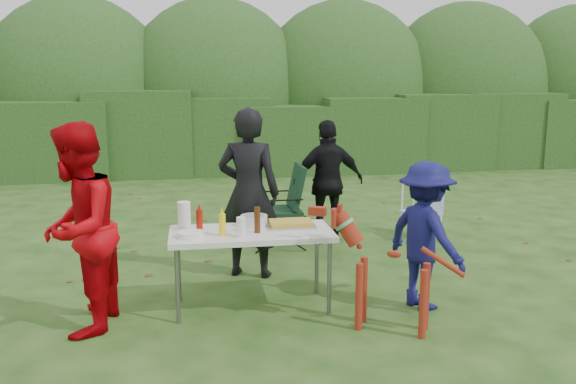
{
  "coord_description": "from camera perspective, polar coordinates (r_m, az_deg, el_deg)",
  "views": [
    {
      "loc": [
        -0.65,
        -5.46,
        2.16
      ],
      "look_at": [
        0.31,
        0.47,
        1.0
      ],
      "focal_mm": 38.0,
      "sensor_mm": 36.0,
      "label": 1
    }
  ],
  "objects": [
    {
      "name": "pasta_bowl",
      "position": [
        5.83,
        -3.21,
        -2.68
      ],
      "size": [
        0.26,
        0.26,
        0.1
      ],
      "primitive_type": "cylinder",
      "color": "silver",
      "rests_on": "folding_table"
    },
    {
      "name": "cup_stack",
      "position": [
        5.43,
        -4.42,
        -3.3
      ],
      "size": [
        0.08,
        0.08,
        0.18
      ],
      "primitive_type": "cylinder",
      "color": "white",
      "rests_on": "folding_table"
    },
    {
      "name": "ground",
      "position": [
        5.91,
        -2.29,
        -10.54
      ],
      "size": [
        80.0,
        80.0,
        0.0
      ],
      "primitive_type": "plane",
      "color": "#1E4211"
    },
    {
      "name": "mustard_bottle",
      "position": [
        5.48,
        -6.17,
        -3.08
      ],
      "size": [
        0.06,
        0.06,
        0.2
      ],
      "primitive_type": "cylinder",
      "color": "yellow",
      "rests_on": "folding_table"
    },
    {
      "name": "camping_chair",
      "position": [
        7.7,
        -0.99,
        -1.31
      ],
      "size": [
        0.67,
        0.67,
        1.06
      ],
      "primitive_type": null,
      "rotation": [
        0.0,
        0.0,
        3.16
      ],
      "color": "#12301D",
      "rests_on": "ground"
    },
    {
      "name": "shrub_backdrop",
      "position": [
        15.08,
        -6.79,
        8.75
      ],
      "size": [
        20.0,
        2.6,
        3.2
      ],
      "primitive_type": "ellipsoid",
      "color": "#3D6628",
      "rests_on": "ground"
    },
    {
      "name": "plate_stack",
      "position": [
        5.49,
        -9.09,
        -3.95
      ],
      "size": [
        0.24,
        0.24,
        0.05
      ],
      "primitive_type": "cylinder",
      "color": "white",
      "rests_on": "folding_table"
    },
    {
      "name": "folding_table",
      "position": [
        5.66,
        -3.45,
        -4.2
      ],
      "size": [
        1.5,
        0.7,
        0.74
      ],
      "color": "silver",
      "rests_on": "ground"
    },
    {
      "name": "focaccia_bread",
      "position": [
        5.79,
        0.26,
        -2.88
      ],
      "size": [
        0.4,
        0.26,
        0.04
      ],
      "primitive_type": "cube",
      "color": "gold",
      "rests_on": "food_tray"
    },
    {
      "name": "beer_bottle",
      "position": [
        5.56,
        -2.9,
        -2.61
      ],
      "size": [
        0.06,
        0.06,
        0.24
      ],
      "primitive_type": "cylinder",
      "color": "#47230F",
      "rests_on": "folding_table"
    },
    {
      "name": "person_black_puffy",
      "position": [
        7.86,
        3.79,
        0.93
      ],
      "size": [
        0.97,
        0.47,
        1.6
      ],
      "primitive_type": "imported",
      "rotation": [
        0.0,
        0.0,
        3.23
      ],
      "color": "black",
      "rests_on": "ground"
    },
    {
      "name": "child",
      "position": [
        5.8,
        12.75,
        -4.01
      ],
      "size": [
        0.83,
        1.03,
        1.39
      ],
      "primitive_type": "imported",
      "rotation": [
        0.0,
        0.0,
        1.98
      ],
      "color": "#111150",
      "rests_on": "ground"
    },
    {
      "name": "paper_towel_roll",
      "position": [
        5.76,
        -9.69,
        -2.18
      ],
      "size": [
        0.12,
        0.12,
        0.26
      ],
      "primitive_type": "cylinder",
      "color": "white",
      "rests_on": "folding_table"
    },
    {
      "name": "ketchup_bottle",
      "position": [
        5.58,
        -8.29,
        -2.77
      ],
      "size": [
        0.06,
        0.06,
        0.22
      ],
      "primitive_type": "cylinder",
      "color": "maroon",
      "rests_on": "folding_table"
    },
    {
      "name": "lawn_chair",
      "position": [
        8.31,
        12.36,
        -1.63
      ],
      "size": [
        0.57,
        0.57,
        0.78
      ],
      "primitive_type": null,
      "rotation": [
        0.0,
        0.0,
        3.43
      ],
      "color": "#4C76E7",
      "rests_on": "ground"
    },
    {
      "name": "hedge_row",
      "position": [
        13.54,
        -6.42,
        5.33
      ],
      "size": [
        22.0,
        1.4,
        1.7
      ],
      "primitive_type": "cube",
      "color": "#23471C",
      "rests_on": "ground"
    },
    {
      "name": "food_tray",
      "position": [
        5.8,
        0.26,
        -3.15
      ],
      "size": [
        0.45,
        0.3,
        0.02
      ],
      "primitive_type": "cube",
      "color": "#B7B7BA",
      "rests_on": "folding_table"
    },
    {
      "name": "person_cook",
      "position": [
        6.52,
        -3.69,
        -0.1
      ],
      "size": [
        0.77,
        0.63,
        1.83
      ],
      "primitive_type": "imported",
      "rotation": [
        0.0,
        0.0,
        2.81
      ],
      "color": "black",
      "rests_on": "ground"
    },
    {
      "name": "person_red_jacket",
      "position": [
        5.38,
        -19.05,
        -3.32
      ],
      "size": [
        0.79,
        0.95,
        1.79
      ],
      "primitive_type": "imported",
      "rotation": [
        0.0,
        0.0,
        -1.71
      ],
      "color": "#B3020A",
      "rests_on": "ground"
    },
    {
      "name": "dog",
      "position": [
        5.28,
        9.82,
        -7.44
      ],
      "size": [
        1.15,
        0.89,
        1.02
      ],
      "primitive_type": null,
      "rotation": [
        0.0,
        0.0,
        2.65
      ],
      "color": "maroon",
      "rests_on": "ground"
    }
  ]
}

